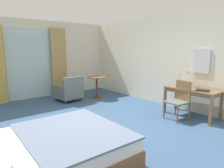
{
  "coord_description": "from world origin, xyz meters",
  "views": [
    {
      "loc": [
        -2.4,
        -3.47,
        1.72
      ],
      "look_at": [
        0.49,
        0.12,
        0.9
      ],
      "focal_mm": 32.14,
      "sensor_mm": 36.0,
      "label": 1
    }
  ],
  "objects_px": {
    "closed_book": "(203,90)",
    "round_cafe_table": "(97,82)",
    "armchair_by_window": "(69,91)",
    "writing_desk": "(192,92)",
    "desk_lamp": "(186,74)",
    "bed": "(46,154)",
    "desk_chair": "(179,98)"
  },
  "relations": [
    {
      "from": "writing_desk",
      "to": "desk_chair",
      "type": "xyz_separation_m",
      "value": [
        -0.37,
        0.11,
        -0.12
      ]
    },
    {
      "from": "desk_lamp",
      "to": "armchair_by_window",
      "type": "height_order",
      "value": "desk_lamp"
    },
    {
      "from": "writing_desk",
      "to": "bed",
      "type": "bearing_deg",
      "value": 179.74
    },
    {
      "from": "bed",
      "to": "desk_lamp",
      "type": "distance_m",
      "value": 3.95
    },
    {
      "from": "desk_chair",
      "to": "round_cafe_table",
      "type": "bearing_deg",
      "value": 97.19
    },
    {
      "from": "desk_chair",
      "to": "armchair_by_window",
      "type": "distance_m",
      "value": 3.52
    },
    {
      "from": "armchair_by_window",
      "to": "writing_desk",
      "type": "bearing_deg",
      "value": -62.98
    },
    {
      "from": "writing_desk",
      "to": "armchair_by_window",
      "type": "xyz_separation_m",
      "value": [
        -1.71,
        3.36,
        -0.31
      ]
    },
    {
      "from": "bed",
      "to": "writing_desk",
      "type": "relative_size",
      "value": 1.69
    },
    {
      "from": "bed",
      "to": "desk_lamp",
      "type": "height_order",
      "value": "desk_lamp"
    },
    {
      "from": "bed",
      "to": "armchair_by_window",
      "type": "relative_size",
      "value": 2.59
    },
    {
      "from": "desk_chair",
      "to": "armchair_by_window",
      "type": "xyz_separation_m",
      "value": [
        -1.34,
        3.25,
        -0.19
      ]
    },
    {
      "from": "closed_book",
      "to": "bed",
      "type": "bearing_deg",
      "value": 156.86
    },
    {
      "from": "closed_book",
      "to": "round_cafe_table",
      "type": "xyz_separation_m",
      "value": [
        -0.68,
        3.44,
        -0.2
      ]
    },
    {
      "from": "armchair_by_window",
      "to": "round_cafe_table",
      "type": "xyz_separation_m",
      "value": [
        0.96,
        -0.23,
        0.22
      ]
    },
    {
      "from": "round_cafe_table",
      "to": "desk_chair",
      "type": "bearing_deg",
      "value": -82.81
    },
    {
      "from": "round_cafe_table",
      "to": "writing_desk",
      "type": "bearing_deg",
      "value": -76.44
    },
    {
      "from": "writing_desk",
      "to": "round_cafe_table",
      "type": "bearing_deg",
      "value": 103.56
    },
    {
      "from": "bed",
      "to": "closed_book",
      "type": "bearing_deg",
      "value": -5.01
    },
    {
      "from": "desk_chair",
      "to": "closed_book",
      "type": "relative_size",
      "value": 3.32
    },
    {
      "from": "closed_book",
      "to": "round_cafe_table",
      "type": "bearing_deg",
      "value": 83.05
    },
    {
      "from": "bed",
      "to": "armchair_by_window",
      "type": "distance_m",
      "value": 3.92
    },
    {
      "from": "writing_desk",
      "to": "armchair_by_window",
      "type": "bearing_deg",
      "value": 117.02
    },
    {
      "from": "writing_desk",
      "to": "closed_book",
      "type": "height_order",
      "value": "closed_book"
    },
    {
      "from": "bed",
      "to": "round_cafe_table",
      "type": "distance_m",
      "value": 4.34
    },
    {
      "from": "bed",
      "to": "round_cafe_table",
      "type": "bearing_deg",
      "value": 45.98
    },
    {
      "from": "closed_book",
      "to": "armchair_by_window",
      "type": "relative_size",
      "value": 0.33
    },
    {
      "from": "desk_chair",
      "to": "round_cafe_table",
      "type": "height_order",
      "value": "desk_chair"
    },
    {
      "from": "bed",
      "to": "desk_lamp",
      "type": "xyz_separation_m",
      "value": [
        3.86,
        0.24,
        0.79
      ]
    },
    {
      "from": "desk_lamp",
      "to": "closed_book",
      "type": "relative_size",
      "value": 1.7
    },
    {
      "from": "desk_chair",
      "to": "armchair_by_window",
      "type": "bearing_deg",
      "value": 112.39
    },
    {
      "from": "writing_desk",
      "to": "desk_chair",
      "type": "height_order",
      "value": "desk_chair"
    }
  ]
}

